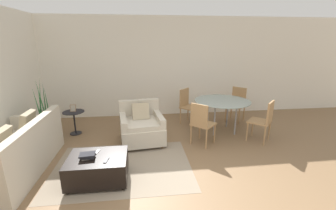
# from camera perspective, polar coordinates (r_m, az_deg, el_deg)

# --- Properties ---
(ground_plane) EXTENTS (20.00, 20.00, 0.00)m
(ground_plane) POSITION_cam_1_polar(r_m,az_deg,el_deg) (3.39, 3.55, -21.93)
(ground_plane) COLOR brown
(wall_back) EXTENTS (12.00, 0.06, 2.75)m
(wall_back) POSITION_cam_1_polar(r_m,az_deg,el_deg) (6.40, -2.45, 9.52)
(wall_back) COLOR white
(wall_back) RESTS_ON ground_plane
(area_rug) EXTENTS (2.32, 1.71, 0.01)m
(area_rug) POSITION_cam_1_polar(r_m,az_deg,el_deg) (4.09, -11.33, -15.03)
(area_rug) COLOR gray
(area_rug) RESTS_ON ground_plane
(couch) EXTENTS (0.94, 2.02, 0.89)m
(couch) POSITION_cam_1_polar(r_m,az_deg,el_deg) (4.48, -34.21, -10.60)
(couch) COLOR beige
(couch) RESTS_ON ground_plane
(armchair) EXTENTS (0.97, 1.00, 0.84)m
(armchair) POSITION_cam_1_polar(r_m,az_deg,el_deg) (4.81, -6.74, -5.47)
(armchair) COLOR beige
(armchair) RESTS_ON ground_plane
(ottoman) EXTENTS (0.88, 0.68, 0.40)m
(ottoman) POSITION_cam_1_polar(r_m,az_deg,el_deg) (3.73, -17.33, -14.87)
(ottoman) COLOR black
(ottoman) RESTS_ON ground_plane
(book_stack) EXTENTS (0.24, 0.19, 0.07)m
(book_stack) POSITION_cam_1_polar(r_m,az_deg,el_deg) (3.62, -19.71, -12.06)
(book_stack) COLOR beige
(book_stack) RESTS_ON ottoman
(tv_remote_primary) EXTENTS (0.07, 0.17, 0.01)m
(tv_remote_primary) POSITION_cam_1_polar(r_m,az_deg,el_deg) (3.50, -15.38, -13.36)
(tv_remote_primary) COLOR #333338
(tv_remote_primary) RESTS_ON ottoman
(tv_remote_secondary) EXTENTS (0.08, 0.16, 0.01)m
(tv_remote_secondary) POSITION_cam_1_polar(r_m,az_deg,el_deg) (3.79, -17.51, -11.23)
(tv_remote_secondary) COLOR #B7B7BC
(tv_remote_secondary) RESTS_ON ottoman
(potted_plant) EXTENTS (0.43, 0.43, 1.32)m
(potted_plant) POSITION_cam_1_polar(r_m,az_deg,el_deg) (5.77, -28.70, -4.73)
(potted_plant) COLOR #333338
(potted_plant) RESTS_ON ground_plane
(side_table) EXTENTS (0.47, 0.47, 0.54)m
(side_table) POSITION_cam_1_polar(r_m,az_deg,el_deg) (5.59, -22.73, -3.07)
(side_table) COLOR black
(side_table) RESTS_ON ground_plane
(picture_frame) EXTENTS (0.13, 0.06, 0.16)m
(picture_frame) POSITION_cam_1_polar(r_m,az_deg,el_deg) (5.53, -22.99, -0.74)
(picture_frame) COLOR #8C6647
(picture_frame) RESTS_ON side_table
(dining_table) EXTENTS (1.28, 1.28, 0.76)m
(dining_table) POSITION_cam_1_polar(r_m,az_deg,el_deg) (5.38, 13.59, 0.40)
(dining_table) COLOR #8C9E99
(dining_table) RESTS_ON ground_plane
(dining_chair_near_left) EXTENTS (0.59, 0.59, 0.90)m
(dining_chair_near_left) POSITION_cam_1_polar(r_m,az_deg,el_deg) (4.61, 8.46, -4.15)
(dining_chair_near_left) COLOR tan
(dining_chair_near_left) RESTS_ON ground_plane
(dining_chair_near_right) EXTENTS (0.59, 0.59, 0.90)m
(dining_chair_near_right) POSITION_cam_1_polar(r_m,az_deg,el_deg) (5.13, 23.24, -3.20)
(dining_chair_near_right) COLOR tan
(dining_chair_near_right) RESTS_ON ground_plane
(dining_chair_far_left) EXTENTS (0.59, 0.59, 0.90)m
(dining_chair_far_left) POSITION_cam_1_polar(r_m,az_deg,el_deg) (5.86, 4.95, 0.34)
(dining_chair_far_left) COLOR tan
(dining_chair_far_left) RESTS_ON ground_plane
(dining_chair_far_right) EXTENTS (0.59, 0.59, 0.90)m
(dining_chair_far_right) POSITION_cam_1_polar(r_m,az_deg,el_deg) (6.28, 17.14, 0.74)
(dining_chair_far_right) COLOR tan
(dining_chair_far_right) RESTS_ON ground_plane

